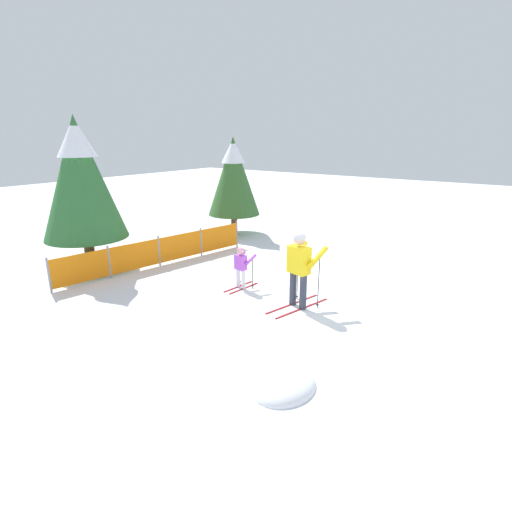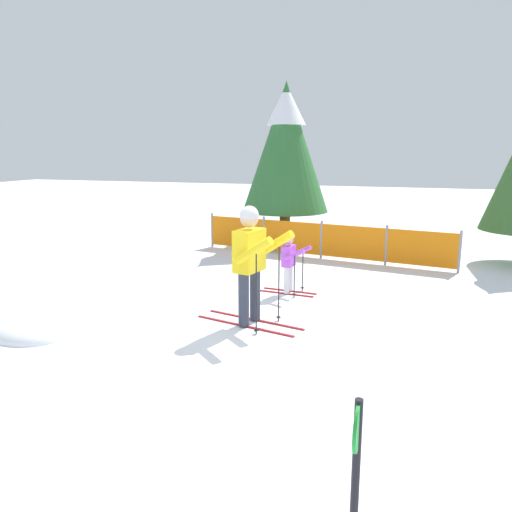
% 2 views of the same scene
% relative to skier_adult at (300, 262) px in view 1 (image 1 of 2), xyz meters
% --- Properties ---
extents(ground_plane, '(60.00, 60.00, 0.00)m').
position_rel_skier_adult_xyz_m(ground_plane, '(-0.12, -0.21, -1.10)').
color(ground_plane, white).
extents(skier_adult, '(1.76, 0.90, 1.83)m').
position_rel_skier_adult_xyz_m(skier_adult, '(0.00, 0.00, 0.00)').
color(skier_adult, maroon).
rests_on(skier_adult, ground_plane).
extents(skier_child, '(1.07, 0.54, 1.12)m').
position_rel_skier_adult_xyz_m(skier_child, '(0.15, 1.82, -0.44)').
color(skier_child, maroon).
rests_on(skier_child, ground_plane).
extents(safety_fence, '(6.31, 1.17, 0.94)m').
position_rel_skier_adult_xyz_m(safety_fence, '(0.16, 5.01, -0.63)').
color(safety_fence, gray).
rests_on(safety_fence, ground_plane).
extents(conifer_far, '(2.06, 2.06, 3.82)m').
position_rel_skier_adult_xyz_m(conifer_far, '(4.76, 5.76, 1.27)').
color(conifer_far, '#4C3823').
rests_on(conifer_far, ground_plane).
extents(conifer_near, '(2.39, 2.39, 4.43)m').
position_rel_skier_adult_xyz_m(conifer_near, '(-1.18, 6.59, 1.64)').
color(conifer_near, '#4C3823').
rests_on(conifer_near, ground_plane).
extents(snow_mound, '(1.19, 1.01, 0.48)m').
position_rel_skier_adult_xyz_m(snow_mound, '(-2.88, -1.38, -1.10)').
color(snow_mound, white).
rests_on(snow_mound, ground_plane).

